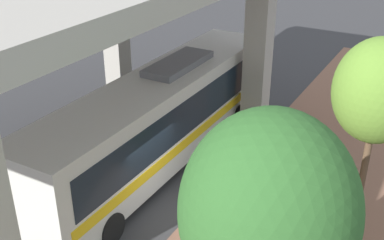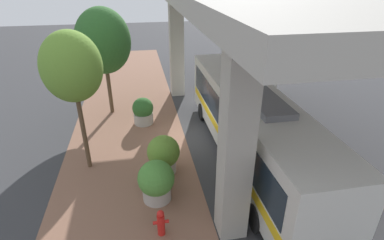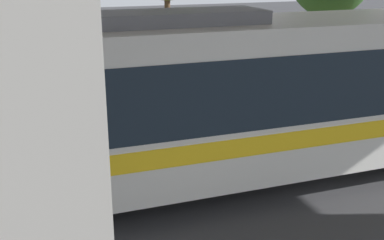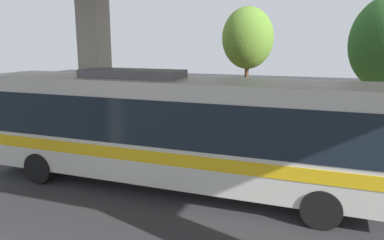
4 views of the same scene
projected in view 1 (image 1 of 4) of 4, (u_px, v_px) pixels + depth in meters
ground_plane at (187, 218)px, 15.12m from camera, size 80.00×80.00×0.00m
bus at (161, 115)px, 17.25m from camera, size 2.56×12.82×3.66m
fire_hydrant at (307, 136)px, 18.94m from camera, size 0.53×0.26×1.03m
planter_middle at (263, 166)px, 16.22m from camera, size 1.43×1.43×1.75m
planter_back at (293, 148)px, 17.40m from camera, size 1.41×1.41×1.70m
street_tree_near at (268, 212)px, 8.20m from camera, size 3.12×3.12×6.32m
street_tree_far at (379, 92)px, 12.32m from camera, size 2.36×2.36×6.10m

